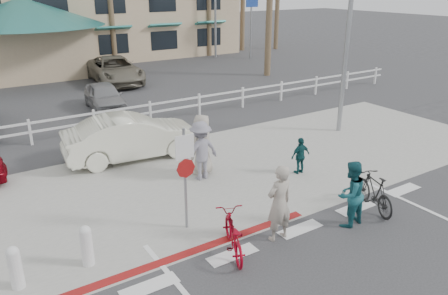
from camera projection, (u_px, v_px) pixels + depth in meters
ground at (317, 241)px, 10.28m from camera, size 140.00×140.00×0.00m
bike_path at (388, 288)px, 8.70m from camera, size 12.00×16.00×0.01m
sidewalk_plaza at (217, 174)px, 13.81m from camera, size 22.00×7.00×0.01m
cross_street at (162, 139)px, 16.96m from camera, size 40.00×5.00×0.01m
parking_lot at (90, 91)px, 24.43m from camera, size 50.00×16.00×0.01m
curb_red at (180, 256)px, 9.70m from camera, size 7.00×0.25×0.02m
rail_fence at (152, 112)px, 18.61m from camera, size 29.40×0.16×1.00m
sign_post at (185, 174)px, 10.33m from camera, size 0.50×0.10×2.90m
bollard_0 at (87, 246)px, 9.26m from camera, size 0.26×0.26×0.95m
bollard_1 at (15, 267)px, 8.55m from camera, size 0.26×0.26×0.95m
streetlight_0 at (350, 16)px, 16.28m from camera, size 0.60×2.00×9.00m
info_sign at (251, 22)px, 33.65m from camera, size 1.20×0.16×5.60m
bike_red at (233, 234)px, 9.69m from camera, size 1.24×1.87×0.93m
rider_red at (279, 203)px, 10.04m from camera, size 0.69×0.46×1.89m
bike_black at (375, 192)px, 11.54m from camera, size 1.01×1.76×1.02m
rider_black at (350, 194)px, 10.68m from camera, size 0.88×0.71×1.71m
pedestrian_a at (201, 151)px, 13.21m from camera, size 1.23×0.76×1.85m
pedestrian_child at (300, 156)px, 13.70m from camera, size 0.71×0.31×1.19m
pedestrian_b at (202, 145)px, 13.56m from camera, size 1.13×1.02×1.94m
car_white_sedan at (133, 137)px, 14.88m from camera, size 4.74×2.07×1.52m
lot_car_2 at (104, 97)px, 20.61m from camera, size 1.89×3.85×1.26m
lot_car_5 at (115, 70)px, 26.06m from camera, size 3.09×5.77×1.54m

